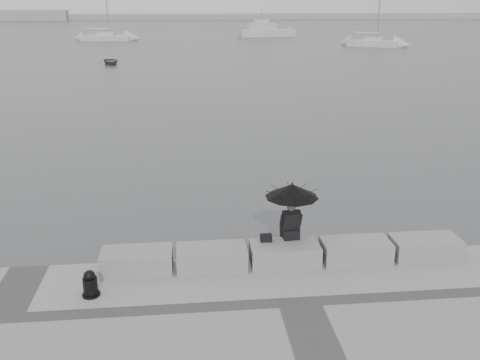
{
  "coord_description": "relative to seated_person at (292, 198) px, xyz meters",
  "views": [
    {
      "loc": [
        -2.17,
        -11.49,
        6.43
      ],
      "look_at": [
        -0.69,
        3.0,
        1.42
      ],
      "focal_mm": 40.0,
      "sensor_mm": 36.0,
      "label": 1
    }
  ],
  "objects": [
    {
      "name": "mooring_bollard",
      "position": [
        -4.47,
        -1.33,
        -1.28
      ],
      "size": [
        0.37,
        0.37,
        0.59
      ],
      "color": "black",
      "rests_on": "promenade"
    },
    {
      "name": "stone_block_left",
      "position": [
        -1.9,
        -0.33,
        -1.27
      ],
      "size": [
        1.6,
        0.8,
        0.5
      ],
      "primitive_type": "cube",
      "color": "gray",
      "rests_on": "promenade"
    },
    {
      "name": "bag",
      "position": [
        -0.61,
        -0.13,
        -0.94
      ],
      "size": [
        0.27,
        0.15,
        0.17
      ],
      "primitive_type": "cube",
      "color": "black",
      "rests_on": "stone_block_centre"
    },
    {
      "name": "stone_block_right",
      "position": [
        1.5,
        -0.33,
        -1.27
      ],
      "size": [
        1.6,
        0.8,
        0.5
      ],
      "primitive_type": "cube",
      "color": "gray",
      "rests_on": "promenade"
    },
    {
      "name": "dinghy",
      "position": [
        -9.78,
        44.2,
        -1.76
      ],
      "size": [
        3.35,
        2.07,
        0.53
      ],
      "primitive_type": "imported",
      "rotation": [
        0.0,
        0.0,
        0.26
      ],
      "color": "slate",
      "rests_on": "ground"
    },
    {
      "name": "seated_person",
      "position": [
        0.0,
        0.0,
        0.0
      ],
      "size": [
        1.25,
        1.25,
        1.39
      ],
      "rotation": [
        0.0,
        0.0,
        0.09
      ],
      "color": "black",
      "rests_on": "stone_block_centre"
    },
    {
      "name": "motor_cruiser",
      "position": [
        11.62,
        81.49,
        -1.13
      ],
      "size": [
        9.89,
        4.6,
        4.5
      ],
      "rotation": [
        0.0,
        0.0,
        0.2
      ],
      "color": "silver",
      "rests_on": "ground"
    },
    {
      "name": "stone_block_far_left",
      "position": [
        -3.6,
        -0.33,
        -1.27
      ],
      "size": [
        1.6,
        0.8,
        0.5
      ],
      "primitive_type": "cube",
      "color": "gray",
      "rests_on": "promenade"
    },
    {
      "name": "sailboat_right",
      "position": [
        23.28,
        61.13,
        -1.49
      ],
      "size": [
        7.08,
        5.61,
        12.9
      ],
      "rotation": [
        0.0,
        0.0,
        -0.55
      ],
      "color": "silver",
      "rests_on": "ground"
    },
    {
      "name": "stone_block_centre",
      "position": [
        -0.2,
        -0.33,
        -1.27
      ],
      "size": [
        1.6,
        0.8,
        0.5
      ],
      "primitive_type": "cube",
      "color": "gray",
      "rests_on": "promenade"
    },
    {
      "name": "stone_block_far_right",
      "position": [
        3.2,
        -0.33,
        -1.27
      ],
      "size": [
        1.6,
        0.8,
        0.5
      ],
      "primitive_type": "cube",
      "color": "gray",
      "rests_on": "promenade"
    },
    {
      "name": "distant_landmass",
      "position": [
        -8.34,
        154.63,
        -1.13
      ],
      "size": [
        180.0,
        8.0,
        2.8
      ],
      "color": "#979A9C",
      "rests_on": "ground"
    },
    {
      "name": "sailboat_left",
      "position": [
        -14.27,
        75.23,
        -1.5
      ],
      "size": [
        7.69,
        3.42,
        12.9
      ],
      "rotation": [
        0.0,
        0.0,
        -0.14
      ],
      "color": "silver",
      "rests_on": "ground"
    },
    {
      "name": "ground",
      "position": [
        -0.2,
        0.12,
        -2.02
      ],
      "size": [
        360.0,
        360.0,
        0.0
      ],
      "primitive_type": "plane",
      "color": "#404245",
      "rests_on": "ground"
    }
  ]
}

